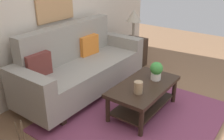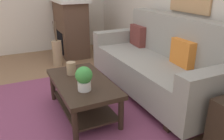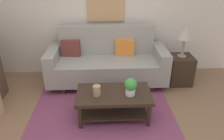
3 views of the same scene
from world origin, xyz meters
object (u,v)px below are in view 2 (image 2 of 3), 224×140
throw_pillow_orange (183,53)px  floor_vase (57,53)px  potted_plant_tabletop (84,78)px  coffee_table (83,90)px  throw_pillow_maroon (138,36)px  fireplace (71,27)px  couch (156,65)px  tabletop_vase (71,68)px

throw_pillow_orange → floor_vase: 2.39m
potted_plant_tabletop → coffee_table: bearing=167.1°
throw_pillow_maroon → fireplace: (-1.61, -0.64, -0.09)m
throw_pillow_orange → couch: bearing=-160.0°
throw_pillow_orange → coffee_table: bearing=-102.7°
throw_pillow_orange → fireplace: fireplace is taller
tabletop_vase → throw_pillow_orange: bearing=67.7°
tabletop_vase → fireplace: fireplace is taller
throw_pillow_orange → throw_pillow_maroon: bearing=180.0°
throw_pillow_maroon → potted_plant_tabletop: throw_pillow_maroon is taller
coffee_table → tabletop_vase: size_ratio=7.00×
throw_pillow_orange → fireplace: bearing=-166.3°
coffee_table → throw_pillow_maroon: bearing=122.1°
fireplace → tabletop_vase: bearing=-16.3°
potted_plant_tabletop → floor_vase: 2.08m
coffee_table → fireplace: fireplace is taller
potted_plant_tabletop → fireplace: (-2.61, 0.63, 0.02)m
tabletop_vase → potted_plant_tabletop: (0.48, -0.00, 0.06)m
throw_pillow_orange → coffee_table: 1.30m
throw_pillow_maroon → throw_pillow_orange: (1.04, 0.00, 0.00)m
coffee_table → floor_vase: size_ratio=2.33×
fireplace → couch: bearing=12.7°
fireplace → floor_vase: size_ratio=2.46×
couch → floor_vase: bearing=-150.9°
couch → tabletop_vase: 1.16m
throw_pillow_orange → coffee_table: size_ratio=0.33×
couch → coffee_table: bearing=-86.2°
tabletop_vase → floor_vase: size_ratio=0.33×
potted_plant_tabletop → throw_pillow_maroon: bearing=128.2°
throw_pillow_maroon → fireplace: size_ratio=0.31×
floor_vase → couch: bearing=29.1°
throw_pillow_maroon → fireplace: 1.73m
throw_pillow_orange → coffee_table: (-0.27, -1.22, -0.37)m
couch → throw_pillow_maroon: bearing=169.7°
coffee_table → couch: bearing=93.8°
throw_pillow_orange → floor_vase: bearing=-152.4°
coffee_table → floor_vase: bearing=176.0°
throw_pillow_orange → potted_plant_tabletop: bearing=-91.7°
couch → potted_plant_tabletop: 1.19m
tabletop_vase → throw_pillow_maroon: bearing=112.2°
coffee_table → tabletop_vase: tabletop_vase is taller
throw_pillow_orange → coffee_table: throw_pillow_orange is taller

